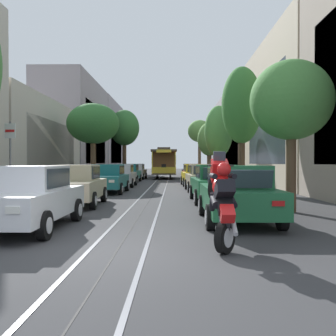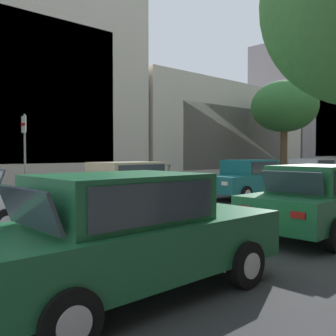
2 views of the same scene
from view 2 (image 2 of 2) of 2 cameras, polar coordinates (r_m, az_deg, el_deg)
building_facade_left at (r=34.54m, az=17.42°, el=7.11°), size 5.94×59.21×10.91m
parked_car_beige_second_left at (r=11.91m, az=-6.52°, el=-2.87°), size 2.13×4.42×1.58m
parked_car_teal_mid_left at (r=16.26m, az=11.75°, el=-1.56°), size 2.01×4.36×1.58m
parked_car_silver_fourth_left at (r=21.04m, az=20.46°, el=-0.82°), size 2.02×4.37×1.58m
parked_car_green_near_right at (r=5.08m, az=-6.20°, el=-9.69°), size 2.01×4.37×1.58m
parked_car_green_second_right at (r=9.36m, az=21.58°, el=-4.39°), size 2.08×4.39×1.58m
street_tree_kerb_left_second at (r=23.19m, az=16.86°, el=8.67°), size 3.83×3.60×6.02m
street_sign_post at (r=11.97m, az=-20.49°, el=2.04°), size 0.36×0.07×2.99m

